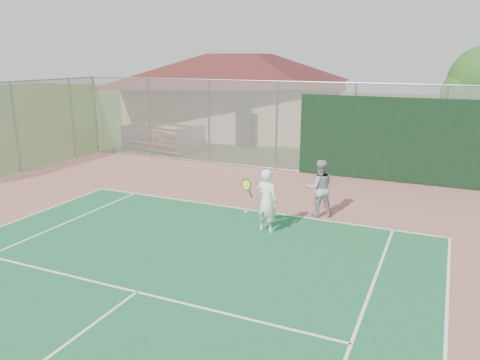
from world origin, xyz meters
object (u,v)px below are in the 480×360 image
object	(u,v)px
bleachers	(163,137)
player_grey_back	(319,189)
clubhouse	(240,86)
player_white_front	(266,201)

from	to	relation	value
bleachers	player_grey_back	bearing A→B (deg)	-21.89
clubhouse	player_white_front	xyz separation A→B (m)	(7.21, -14.48, -1.91)
player_white_front	clubhouse	bearing A→B (deg)	-49.56
clubhouse	bleachers	world-z (taller)	clubhouse
bleachers	player_white_front	xyz separation A→B (m)	(8.49, -8.17, 0.20)
bleachers	player_white_front	size ratio (longest dim) A/B	2.14
player_grey_back	bleachers	bearing A→B (deg)	-61.95
bleachers	player_white_front	world-z (taller)	player_white_front
bleachers	player_grey_back	distance (m)	11.37
clubhouse	player_white_front	bearing A→B (deg)	-75.72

